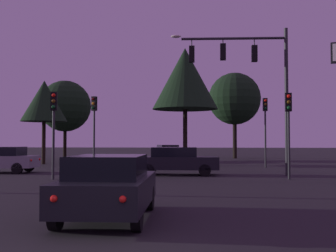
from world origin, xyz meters
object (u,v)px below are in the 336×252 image
object	(u,v)px
car_crossing_left	(1,159)
tree_left_far	(185,79)
tree_behind_sign	(65,106)
tree_center_horizon	(44,101)
traffic_signal_mast_arm	(252,72)
traffic_light_corner_right	(54,117)
traffic_light_far_side	(265,119)
tree_right_cluster	(235,99)
traffic_light_corner_left	(94,118)
car_far_lane	(167,153)
car_nearside_lane	(109,186)
car_crossing_right	(176,160)
traffic_light_median	(289,118)

from	to	relation	value
car_crossing_left	tree_left_far	size ratio (longest dim) A/B	0.48
tree_behind_sign	tree_center_horizon	bearing A→B (deg)	-84.09
traffic_signal_mast_arm	traffic_light_corner_right	bearing A→B (deg)	-162.35
traffic_light_far_side	tree_right_cluster	bearing A→B (deg)	93.57
traffic_light_corner_left	tree_center_horizon	size ratio (longest dim) A/B	0.69
car_far_lane	tree_center_horizon	bearing A→B (deg)	-156.21
car_nearside_lane	tree_right_cluster	world-z (taller)	tree_right_cluster
car_crossing_right	tree_behind_sign	bearing A→B (deg)	126.30
traffic_light_corner_left	traffic_light_far_side	xyz separation A→B (m)	(11.18, 3.66, 0.12)
car_nearside_lane	tree_behind_sign	bearing A→B (deg)	111.27
traffic_light_far_side	car_nearside_lane	bearing A→B (deg)	-108.98
car_crossing_right	tree_center_horizon	xyz separation A→B (m)	(-11.33, 9.37, 4.27)
traffic_light_median	traffic_light_far_side	world-z (taller)	traffic_light_far_side
traffic_signal_mast_arm	traffic_light_corner_right	xyz separation A→B (m)	(-9.83, -3.13, -2.60)
traffic_light_median	tree_center_horizon	bearing A→B (deg)	146.05
traffic_signal_mast_arm	car_far_lane	size ratio (longest dim) A/B	1.68
car_crossing_right	tree_right_cluster	size ratio (longest dim) A/B	0.50
traffic_light_corner_right	car_crossing_left	world-z (taller)	traffic_light_corner_right
traffic_light_corner_right	tree_behind_sign	bearing A→B (deg)	107.89
car_crossing_left	tree_center_horizon	size ratio (longest dim) A/B	0.63
car_crossing_right	tree_center_horizon	distance (m)	15.31
car_far_lane	tree_right_cluster	distance (m)	11.78
traffic_light_median	tree_right_cluster	size ratio (longest dim) A/B	0.46
traffic_light_corner_left	tree_left_far	distance (m)	8.51
traffic_light_far_side	tree_center_horizon	xyz separation A→B (m)	(-17.12, 2.92, 1.66)
traffic_light_corner_right	car_nearside_lane	bearing A→B (deg)	-62.18
traffic_light_median	car_nearside_lane	size ratio (longest dim) A/B	1.03
car_crossing_left	traffic_light_far_side	bearing A→B (deg)	19.81
traffic_light_corner_left	tree_right_cluster	size ratio (longest dim) A/B	0.51
car_far_lane	tree_behind_sign	bearing A→B (deg)	164.81
traffic_signal_mast_arm	traffic_light_median	distance (m)	3.63
car_crossing_left	tree_right_cluster	xyz separation A→B (m)	(15.18, 21.01, 5.60)
traffic_light_corner_left	car_far_lane	bearing A→B (deg)	71.24
car_crossing_left	car_crossing_right	world-z (taller)	same
traffic_light_median	car_crossing_right	world-z (taller)	traffic_light_median
traffic_light_corner_left	car_far_lane	size ratio (longest dim) A/B	0.99
car_far_lane	traffic_light_corner_left	bearing A→B (deg)	-108.76
traffic_light_far_side	tree_left_far	size ratio (longest dim) A/B	0.54
car_far_lane	tree_behind_sign	size ratio (longest dim) A/B	0.61
tree_right_cluster	car_crossing_left	bearing A→B (deg)	-125.86
traffic_light_corner_right	car_far_lane	size ratio (longest dim) A/B	0.89
traffic_signal_mast_arm	car_far_lane	xyz separation A→B (m)	(-5.81, 13.68, -4.81)
traffic_light_median	tree_center_horizon	size ratio (longest dim) A/B	0.62
tree_right_cluster	tree_center_horizon	bearing A→B (deg)	-142.81
traffic_light_far_side	tree_center_horizon	size ratio (longest dim) A/B	0.72
car_crossing_right	tree_right_cluster	bearing A→B (deg)	77.37
traffic_light_median	car_crossing_left	distance (m)	16.34
car_nearside_lane	car_crossing_right	world-z (taller)	same
car_nearside_lane	traffic_light_far_side	bearing A→B (deg)	71.02
traffic_light_median	tree_left_far	world-z (taller)	tree_left_far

